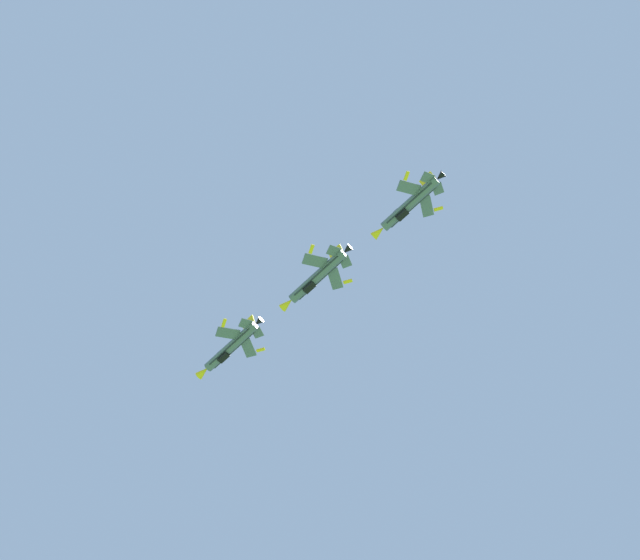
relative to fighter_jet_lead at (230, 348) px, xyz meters
name	(u,v)px	position (x,y,z in m)	size (l,w,h in m)	color
fighter_jet_lead	(230,348)	(0.00, 0.00, 0.00)	(10.13, 15.13, 4.88)	#4C5666
fighter_jet_left_wing	(316,277)	(8.72, -19.15, -3.76)	(10.20, 15.13, 4.69)	#4C5666
fighter_jet_right_wing	(409,205)	(18.65, -36.00, 0.06)	(10.09, 15.13, 4.97)	#4C5666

